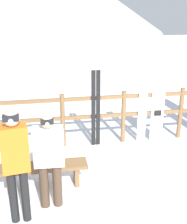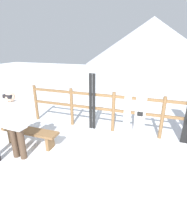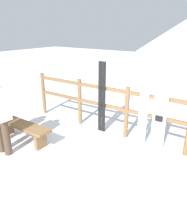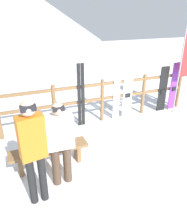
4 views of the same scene
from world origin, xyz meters
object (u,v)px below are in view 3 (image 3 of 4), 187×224
at_px(ski_pair_black, 102,98).
at_px(ski_pair_white, 144,108).
at_px(snowboard_white, 160,115).
at_px(bench, 22,128).

distance_m(ski_pair_black, ski_pair_white, 1.07).
distance_m(ski_pair_black, snowboard_white, 1.44).
height_order(bench, ski_pair_white, ski_pair_white).
xyz_separation_m(bench, ski_pair_white, (2.28, 1.46, 0.52)).
bearing_deg(snowboard_white, bench, -151.04).
height_order(bench, snowboard_white, snowboard_white).
bearing_deg(ski_pair_black, bench, -129.43).
height_order(ski_pair_black, snowboard_white, ski_pair_black).
xyz_separation_m(ski_pair_black, snowboard_white, (1.44, -0.00, -0.10)).
xyz_separation_m(ski_pair_black, ski_pair_white, (1.07, 0.00, -0.03)).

